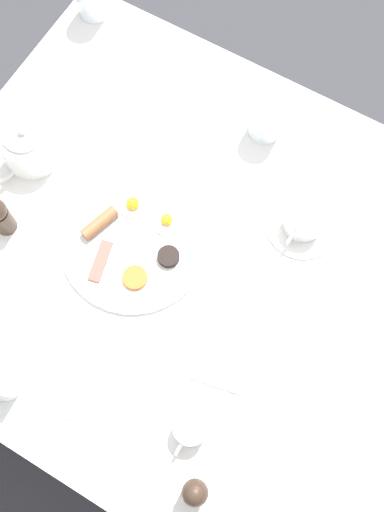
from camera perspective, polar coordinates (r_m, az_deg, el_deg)
name	(u,v)px	position (r m, az deg, el deg)	size (l,w,h in m)	color
ground_plane	(192,333)	(1.96, 0.00, -7.30)	(8.00, 8.00, 0.00)	#333338
table	(192,268)	(1.32, 0.00, -1.20)	(1.00, 1.19, 0.73)	white
breakfast_plate	(134,241)	(1.27, -5.52, 1.43)	(0.31, 0.31, 0.04)	white
teapot_far	(28,145)	(1.36, -15.38, 10.12)	(0.20, 0.12, 0.11)	white
teacup_with_saucer_left	(304,221)	(1.28, 10.59, 3.25)	(0.15, 0.15, 0.07)	white
water_glass_tall	(267,116)	(1.35, 7.18, 13.10)	(0.07, 0.07, 0.12)	white
creamer_jug	(190,429)	(1.16, -0.21, -16.17)	(0.09, 0.06, 0.06)	white
salt_grinder	(195,492)	(1.13, 0.28, -21.56)	(0.05, 0.05, 0.11)	#38281E
napkin_folded	(226,352)	(1.20, 3.26, -9.15)	(0.16, 0.13, 0.01)	white
fork_by_plate	(161,86)	(1.46, -2.93, 15.88)	(0.13, 0.12, 0.00)	silver
knife_by_plate	(88,417)	(1.21, -9.91, -14.90)	(0.09, 0.18, 0.00)	silver
spoon_for_tea	(365,350)	(1.25, 16.13, -8.58)	(0.14, 0.10, 0.00)	silver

